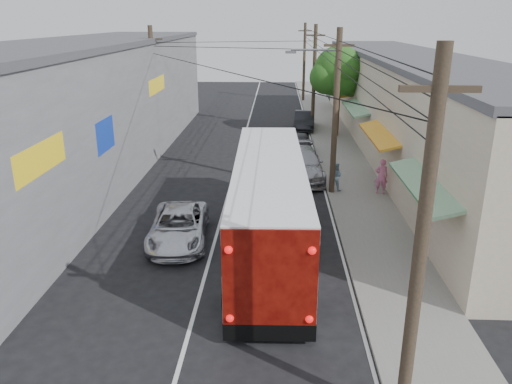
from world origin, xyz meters
TOP-DOWN VIEW (x-y plane):
  - ground at (0.00, 0.00)m, footprint 120.00×120.00m
  - sidewalk at (6.50, 20.00)m, footprint 3.00×80.00m
  - building_right at (10.99, 22.00)m, footprint 7.09×40.00m
  - building_left at (-8.50, 18.00)m, footprint 7.20×36.00m
  - utility_poles at (3.13, 20.33)m, footprint 11.80×45.28m
  - street_tree at (6.87, 26.02)m, footprint 4.40×4.00m
  - coach_bus at (2.15, 6.56)m, footprint 2.99×12.14m
  - jeepney at (-1.40, 7.03)m, footprint 2.56×4.88m
  - parked_suv at (3.80, 15.66)m, footprint 2.47×5.57m
  - parked_car_mid at (3.80, 20.17)m, footprint 1.74×4.32m
  - parked_car_far at (4.60, 28.49)m, footprint 1.84×4.46m
  - pedestrian_near at (7.60, 12.87)m, footprint 0.66×0.46m
  - pedestrian_far at (5.40, 13.30)m, footprint 0.87×0.80m

SIDE VIEW (x-z plane):
  - ground at x=0.00m, z-range 0.00..0.00m
  - sidewalk at x=6.50m, z-range 0.00..0.12m
  - jeepney at x=-1.40m, z-range 0.00..1.31m
  - parked_car_far at x=4.60m, z-range 0.00..1.44m
  - parked_car_mid at x=3.80m, z-range 0.00..1.47m
  - parked_suv at x=3.80m, z-range 0.00..1.59m
  - pedestrian_far at x=5.40m, z-range 0.12..1.55m
  - pedestrian_near at x=7.60m, z-range 0.12..1.88m
  - coach_bus at x=2.15m, z-range 0.06..3.54m
  - building_right at x=10.99m, z-range 0.03..6.28m
  - building_left at x=-8.50m, z-range 0.03..7.28m
  - utility_poles at x=3.13m, z-range 0.13..8.13m
  - street_tree at x=6.87m, z-range 1.37..7.97m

